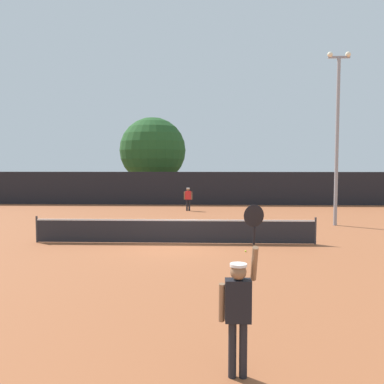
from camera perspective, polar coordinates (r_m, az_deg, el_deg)
The scene contains 10 objects.
ground_plane at distance 16.35m, azimuth -2.50°, elevation -7.22°, with size 120.00×120.00×0.00m, color #9E5633.
tennis_net at distance 16.26m, azimuth -2.50°, elevation -5.45°, with size 11.25×0.08×1.07m.
perimeter_fence at distance 31.70m, azimuth -0.25°, elevation 0.53°, with size 39.13×0.12×2.58m, color black.
player_serving at distance 6.19m, azimuth 6.60°, elevation -15.14°, with size 0.68×0.40×2.56m.
player_receiving at distance 27.54m, azimuth -0.55°, elevation -0.69°, with size 0.57×0.23×1.56m.
tennis_ball at distance 14.86m, azimuth 7.56°, elevation -8.25°, with size 0.07×0.07×0.07m, color #CCE033.
light_pole at distance 22.20m, azimuth 19.78°, elevation 8.42°, with size 1.18×0.28×8.83m.
large_tree at distance 37.28m, azimuth -5.55°, elevation 5.84°, with size 5.99×5.99×7.43m.
parked_car_near at distance 39.64m, azimuth 2.62°, elevation 0.46°, with size 2.03×4.26×1.69m.
parked_car_mid at distance 37.05m, azimuth 9.31°, elevation 0.17°, with size 1.99×4.24×1.69m.
Camera 1 is at (1.29, -15.99, 3.15)m, focal length 37.88 mm.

